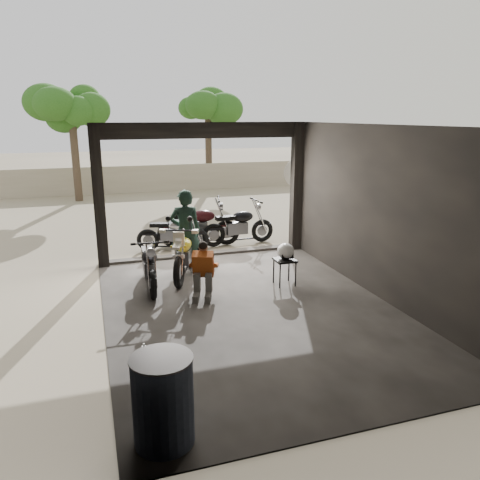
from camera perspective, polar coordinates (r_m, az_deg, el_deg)
ground at (r=8.40m, az=1.29°, el=-8.56°), size 80.00×80.00×0.00m
garage at (r=8.48m, az=0.13°, el=0.80°), size 7.00×7.13×3.20m
boundary_wall at (r=21.60m, az=-11.07°, el=7.38°), size 18.00×0.30×1.20m
tree_left at (r=19.79m, az=-20.00°, el=15.95°), size 2.20×2.20×5.60m
tree_right at (r=21.93m, az=-3.93°, el=15.49°), size 2.20×2.20×5.00m
main_bike at (r=9.95m, az=-6.75°, el=-1.24°), size 1.34×1.92×1.18m
left_bike at (r=9.44m, az=-11.03°, el=-2.66°), size 0.71×1.61×1.08m
outside_bike_a at (r=11.95m, az=-8.22°, el=1.20°), size 1.71×1.06×1.08m
outside_bike_b at (r=12.33m, az=-5.13°, el=2.18°), size 2.01×1.21×1.27m
outside_bike_c at (r=12.41m, az=-0.19°, el=2.12°), size 1.79×0.82×1.18m
rider at (r=10.17m, az=-6.67°, el=1.02°), size 0.74×0.55×1.84m
mechanic at (r=8.80m, az=-4.57°, el=-3.91°), size 0.73×0.84×1.02m
stool at (r=9.45m, az=5.48°, el=-2.77°), size 0.40×0.40×0.56m
helmet at (r=9.41m, az=5.57°, el=-1.35°), size 0.34×0.36×0.32m
oil_drum at (r=5.17m, az=-9.36°, el=-18.87°), size 0.81×0.81×0.99m
sign_post at (r=12.62m, az=6.91°, el=6.48°), size 0.75×0.08×2.26m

